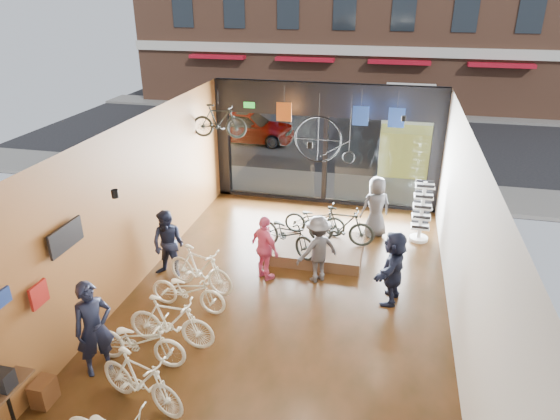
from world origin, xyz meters
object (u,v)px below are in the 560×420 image
(floor_bike_2, at_px, (138,341))
(floor_bike_4, at_px, (188,290))
(customer_0, at_px, (94,328))
(hung_bike, at_px, (219,121))
(street_car, at_px, (246,126))
(customer_5, at_px, (393,267))
(box_truck, at_px, (409,129))
(display_bike_right, at_px, (315,219))
(floor_bike_3, at_px, (171,322))
(customer_3, at_px, (318,249))
(customer_1, at_px, (168,245))
(customer_2, at_px, (265,248))
(display_bike_mid, at_px, (341,226))
(floor_bike_1, at_px, (141,380))
(display_platform, at_px, (316,249))
(customer_4, at_px, (376,207))
(display_bike_left, at_px, (287,233))
(floor_bike_5, at_px, (200,269))
(penny_farthing, at_px, (328,142))
(sunglasses_rack, at_px, (422,212))

(floor_bike_2, relative_size, floor_bike_4, 1.05)
(customer_0, bearing_deg, hung_bike, 41.65)
(street_car, bearing_deg, customer_5, -149.50)
(box_truck, distance_m, floor_bike_2, 14.18)
(display_bike_right, bearing_deg, floor_bike_3, 158.96)
(display_bike_right, height_order, customer_3, customer_3)
(customer_1, xyz_separation_m, customer_2, (2.24, 0.40, -0.04))
(display_bike_mid, bearing_deg, floor_bike_1, 157.44)
(display_platform, xyz_separation_m, customer_4, (1.42, 1.42, 0.72))
(customer_4, xyz_separation_m, hung_bike, (-4.53, 0.31, 2.06))
(display_bike_left, distance_m, customer_2, 0.95)
(street_car, bearing_deg, customer_3, -155.50)
(street_car, relative_size, customer_3, 2.60)
(customer_0, bearing_deg, floor_bike_5, 26.15)
(display_bike_left, bearing_deg, customer_2, -169.13)
(street_car, distance_m, floor_bike_2, 14.49)
(floor_bike_4, bearing_deg, penny_farthing, -18.55)
(street_car, distance_m, display_platform, 10.63)
(street_car, distance_m, display_bike_right, 10.07)
(floor_bike_3, height_order, sunglasses_rack, sunglasses_rack)
(floor_bike_1, distance_m, display_platform, 6.08)
(street_car, height_order, customer_0, customer_0)
(customer_3, bearing_deg, floor_bike_1, 23.49)
(sunglasses_rack, bearing_deg, floor_bike_4, -136.57)
(customer_4, bearing_deg, penny_farthing, -44.03)
(floor_bike_5, bearing_deg, display_bike_mid, -34.29)
(customer_0, distance_m, customer_5, 6.11)
(customer_1, bearing_deg, display_platform, 36.03)
(street_car, bearing_deg, hung_bike, -168.61)
(street_car, bearing_deg, sunglasses_rack, -137.95)
(customer_3, bearing_deg, customer_2, -31.05)
(customer_2, xyz_separation_m, customer_4, (2.39, 2.86, 0.06))
(display_bike_right, distance_m, sunglasses_rack, 2.90)
(customer_0, height_order, customer_5, customer_0)
(sunglasses_rack, bearing_deg, street_car, 133.49)
(floor_bike_1, distance_m, display_bike_mid, 6.41)
(floor_bike_5, xyz_separation_m, penny_farthing, (2.27, 4.06, 1.97))
(street_car, bearing_deg, display_platform, -153.85)
(customer_4, relative_size, customer_5, 1.02)
(floor_bike_3, xyz_separation_m, display_bike_left, (1.48, 3.64, 0.26))
(floor_bike_5, height_order, customer_2, customer_2)
(floor_bike_1, height_order, customer_0, customer_0)
(floor_bike_5, bearing_deg, street_car, 28.28)
(floor_bike_5, height_order, display_bike_left, display_bike_left)
(sunglasses_rack, distance_m, hung_bike, 6.12)
(floor_bike_3, xyz_separation_m, penny_farthing, (2.10, 6.03, 1.97))
(box_truck, height_order, customer_0, box_truck)
(display_bike_mid, height_order, sunglasses_rack, sunglasses_rack)
(display_platform, xyz_separation_m, sunglasses_rack, (2.64, 1.41, 0.71))
(hung_bike, bearing_deg, customer_2, -150.09)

